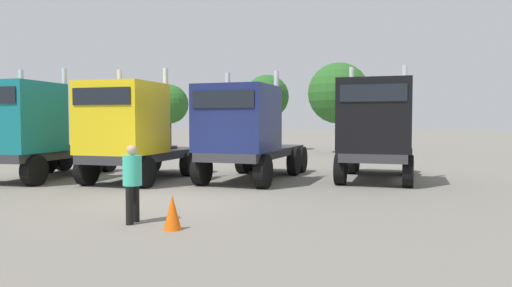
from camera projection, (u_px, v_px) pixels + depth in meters
ground at (175, 200)px, 13.07m from camera, size 200.00×200.00×0.00m
semi_truck_teal at (28, 130)px, 17.07m from camera, size 3.42×6.13×4.15m
semi_truck_yellow at (132, 131)px, 16.61m from camera, size 3.66×6.15×4.10m
semi_truck_navy at (245, 132)px, 16.71m from camera, size 4.05×6.75×4.00m
semi_truck_black at (376, 129)px, 16.73m from camera, size 3.80×6.29×4.21m
visitor_with_camera at (132, 178)px, 9.99m from camera, size 0.45×0.46×1.68m
traffic_cone_near at (172, 212)px, 9.41m from camera, size 0.36×0.36×0.71m
oak_far_left at (169, 104)px, 36.18m from camera, size 3.02×3.02×5.01m
oak_far_centre at (267, 97)px, 35.18m from camera, size 3.29×3.29×5.66m
oak_far_right at (339, 93)px, 31.63m from camera, size 4.12×4.12×6.12m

